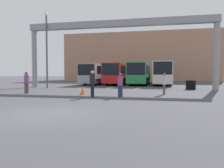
# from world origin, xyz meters

# --- Properties ---
(ground_plane) EXTENTS (200.00, 200.00, 0.00)m
(ground_plane) POSITION_xyz_m (0.00, 0.00, 0.00)
(ground_plane) COLOR #47474C
(building_backdrop) EXTENTS (33.57, 12.00, 10.52)m
(building_backdrop) POSITION_xyz_m (0.00, 44.25, 5.26)
(building_backdrop) COLOR tan
(building_backdrop) RESTS_ON ground
(overhead_gantry) EXTENTS (20.66, 0.80, 7.40)m
(overhead_gantry) POSITION_xyz_m (0.00, 15.41, 5.96)
(overhead_gantry) COLOR gray
(overhead_gantry) RESTS_ON ground
(bus_slot_0) EXTENTS (2.52, 12.49, 2.98)m
(bus_slot_0) POSITION_xyz_m (-4.90, 25.36, 1.72)
(bus_slot_0) COLOR #999EA5
(bus_slot_0) RESTS_ON ground
(bus_slot_1) EXTENTS (2.46, 11.54, 3.04)m
(bus_slot_1) POSITION_xyz_m (-1.63, 24.88, 1.75)
(bus_slot_1) COLOR red
(bus_slot_1) RESTS_ON ground
(bus_slot_2) EXTENTS (2.53, 12.50, 3.09)m
(bus_slot_2) POSITION_xyz_m (1.63, 25.36, 1.78)
(bus_slot_2) COLOR #268C4C
(bus_slot_2) RESTS_ON ground
(bus_slot_3) EXTENTS (2.49, 11.86, 3.21)m
(bus_slot_3) POSITION_xyz_m (4.90, 25.04, 1.85)
(bus_slot_3) COLOR silver
(bus_slot_3) RESTS_ON ground
(pedestrian_mid_left) EXTENTS (0.37, 0.37, 1.79)m
(pedestrian_mid_left) POSITION_xyz_m (-6.26, 8.08, 0.95)
(pedestrian_mid_left) COLOR brown
(pedestrian_mid_left) RESTS_ON ground
(pedestrian_near_right) EXTENTS (0.35, 0.35, 1.66)m
(pedestrian_near_right) POSITION_xyz_m (4.92, 9.48, 0.88)
(pedestrian_near_right) COLOR brown
(pedestrian_near_right) RESTS_ON ground
(pedestrian_near_center) EXTENTS (0.35, 0.35, 1.69)m
(pedestrian_near_center) POSITION_xyz_m (1.87, 7.01, 0.90)
(pedestrian_near_center) COLOR navy
(pedestrian_near_center) RESTS_ON ground
(pedestrian_far_center) EXTENTS (0.39, 0.39, 1.86)m
(pedestrian_far_center) POSITION_xyz_m (-0.07, 6.67, 0.99)
(pedestrian_far_center) COLOR black
(pedestrian_far_center) RESTS_ON ground
(traffic_cone) EXTENTS (0.41, 0.41, 0.61)m
(traffic_cone) POSITION_xyz_m (-1.35, 8.17, 0.31)
(traffic_cone) COLOR orange
(traffic_cone) RESTS_ON ground
(tire_stack) EXTENTS (1.04, 1.04, 0.96)m
(tire_stack) POSITION_xyz_m (7.70, 15.64, 0.48)
(tire_stack) COLOR black
(tire_stack) RESTS_ON ground
(lamp_post) EXTENTS (0.36, 0.36, 8.53)m
(lamp_post) POSITION_xyz_m (-8.15, 14.92, 4.63)
(lamp_post) COLOR #595B60
(lamp_post) RESTS_ON ground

